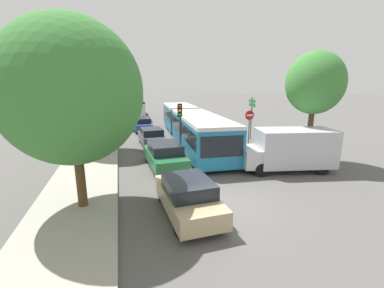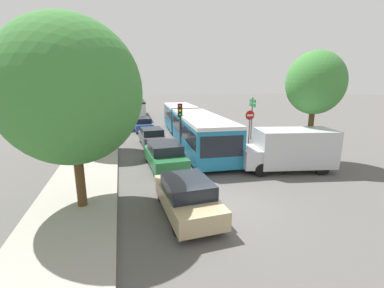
# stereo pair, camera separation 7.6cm
# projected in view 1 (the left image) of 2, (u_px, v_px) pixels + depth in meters

# --- Properties ---
(ground_plane) EXTENTS (200.00, 200.00, 0.00)m
(ground_plane) POSITION_uv_depth(u_px,v_px,m) (224.00, 203.00, 10.40)
(ground_plane) COLOR #565451
(kerb_strip_left) EXTENTS (3.20, 39.22, 0.14)m
(kerb_strip_left) POSITION_uv_depth(u_px,v_px,m) (99.00, 138.00, 22.53)
(kerb_strip_left) COLOR #9E998E
(kerb_strip_left) RESTS_ON ground
(articulated_bus) EXTENTS (3.84, 17.55, 2.59)m
(articulated_bus) POSITION_uv_depth(u_px,v_px,m) (190.00, 123.00, 21.36)
(articulated_bus) COLOR teal
(articulated_bus) RESTS_ON ground
(city_bus_rear) EXTENTS (2.94, 11.30, 2.41)m
(city_bus_rear) POSITION_uv_depth(u_px,v_px,m) (134.00, 107.00, 36.97)
(city_bus_rear) COLOR silver
(city_bus_rear) RESTS_ON ground
(queued_car_tan) EXTENTS (1.87, 4.06, 1.39)m
(queued_car_tan) POSITION_uv_depth(u_px,v_px,m) (188.00, 196.00, 9.44)
(queued_car_tan) COLOR tan
(queued_car_tan) RESTS_ON ground
(queued_car_green) EXTENTS (1.99, 4.32, 1.47)m
(queued_car_green) POSITION_uv_depth(u_px,v_px,m) (165.00, 155.00, 14.58)
(queued_car_green) COLOR #236638
(queued_car_green) RESTS_ON ground
(queued_car_graphite) EXTENTS (1.83, 3.98, 1.36)m
(queued_car_graphite) POSITION_uv_depth(u_px,v_px,m) (152.00, 137.00, 19.95)
(queued_car_graphite) COLOR #47474C
(queued_car_graphite) RESTS_ON ground
(queued_car_blue) EXTENTS (1.84, 4.00, 1.37)m
(queued_car_blue) POSITION_uv_depth(u_px,v_px,m) (142.00, 124.00, 25.93)
(queued_car_blue) COLOR #284799
(queued_car_blue) RESTS_ON ground
(white_van) EXTENTS (5.28, 2.88, 2.31)m
(white_van) POSITION_uv_depth(u_px,v_px,m) (290.00, 149.00, 14.11)
(white_van) COLOR #B7BABF
(white_van) RESTS_ON ground
(traffic_light) EXTENTS (0.38, 0.39, 3.40)m
(traffic_light) POSITION_uv_depth(u_px,v_px,m) (180.00, 117.00, 17.59)
(traffic_light) COLOR #56595E
(traffic_light) RESTS_ON ground
(no_entry_sign) EXTENTS (0.70, 0.08, 2.82)m
(no_entry_sign) POSITION_uv_depth(u_px,v_px,m) (249.00, 123.00, 18.87)
(no_entry_sign) COLOR #56595E
(no_entry_sign) RESTS_ON ground
(direction_sign_post) EXTENTS (0.29, 1.39, 3.60)m
(direction_sign_post) POSITION_uv_depth(u_px,v_px,m) (252.00, 110.00, 21.80)
(direction_sign_post) COLOR #56595E
(direction_sign_post) RESTS_ON ground
(tree_left_near) EXTENTS (4.96, 4.96, 7.04)m
(tree_left_near) POSITION_uv_depth(u_px,v_px,m) (71.00, 96.00, 8.95)
(tree_left_near) COLOR #51381E
(tree_left_near) RESTS_ON ground
(tree_left_mid) EXTENTS (4.12, 4.12, 7.24)m
(tree_left_mid) POSITION_uv_depth(u_px,v_px,m) (93.00, 83.00, 17.53)
(tree_left_mid) COLOR #51381E
(tree_left_mid) RESTS_ON ground
(tree_left_far) EXTENTS (3.34, 3.34, 5.54)m
(tree_left_far) POSITION_uv_depth(u_px,v_px,m) (105.00, 92.00, 26.82)
(tree_left_far) COLOR #51381E
(tree_left_far) RESTS_ON ground
(tree_left_distant) EXTENTS (4.12, 4.12, 7.02)m
(tree_left_distant) POSITION_uv_depth(u_px,v_px,m) (104.00, 84.00, 33.76)
(tree_left_distant) COLOR #51381E
(tree_left_distant) RESTS_ON ground
(tree_right_near) EXTENTS (3.30, 3.30, 6.58)m
(tree_right_near) POSITION_uv_depth(u_px,v_px,m) (315.00, 83.00, 14.86)
(tree_right_near) COLOR #51381E
(tree_right_near) RESTS_ON ground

